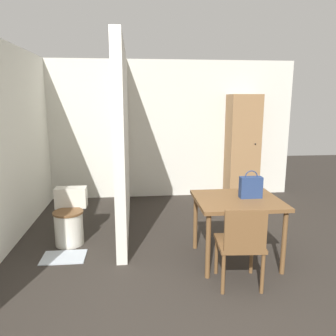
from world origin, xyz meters
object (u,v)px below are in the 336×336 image
wooden_chair (241,243)px  toilet (70,219)px  wooden_cabinet (242,147)px  dining_table (237,206)px  handbag (251,187)px

wooden_chair → toilet: bearing=150.4°
wooden_chair → wooden_cabinet: size_ratio=0.44×
dining_table → wooden_chair: 0.58m
dining_table → toilet: size_ratio=1.36×
wooden_cabinet → dining_table: bearing=-109.4°
dining_table → toilet: dining_table is taller
wooden_chair → wooden_cabinet: 3.12m
wooden_chair → handbag: size_ratio=2.69×
dining_table → toilet: 2.11m
handbag → wooden_cabinet: size_ratio=0.16×
toilet → handbag: handbag is taller
dining_table → wooden_chair: wooden_chair is taller
wooden_chair → handbag: 0.74m
toilet → dining_table: bearing=-19.5°
wooden_chair → handbag: (0.28, 0.56, 0.39)m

